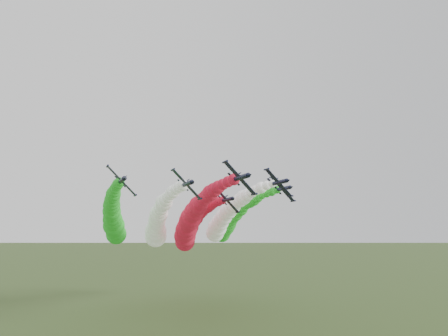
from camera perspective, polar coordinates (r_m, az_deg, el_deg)
The scene contains 6 objects.
jet_lead at distance 126.63m, azimuth -4.36°, elevation -7.02°, with size 13.65×71.16×18.10m.
jet_inner_left at distance 137.85m, azimuth -8.64°, elevation -7.24°, with size 13.83×71.35×18.28m.
jet_inner_right at distance 142.57m, azimuth -0.04°, elevation -6.76°, with size 13.41×70.93×17.86m.
jet_outer_left at distance 139.47m, azimuth -14.20°, elevation -6.66°, with size 13.63×71.15×18.08m.
jet_outer_right at distance 154.38m, azimuth 0.82°, elevation -7.04°, with size 13.41×70.92×17.86m.
jet_trail at distance 153.38m, azimuth -4.50°, elevation -8.09°, with size 13.92×71.44×18.38m.
Camera 1 is at (-30.56, -88.47, 24.96)m, focal length 35.00 mm.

